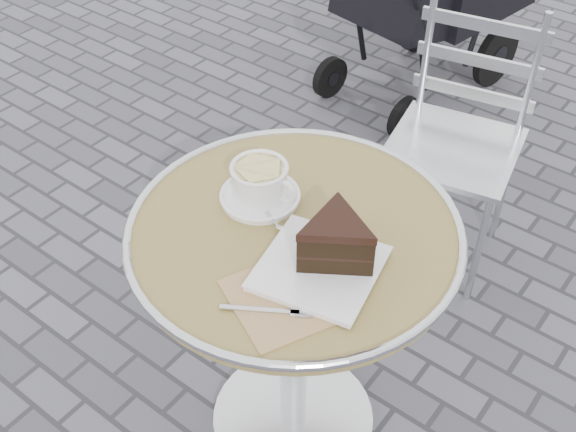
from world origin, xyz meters
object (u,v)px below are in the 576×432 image
Objects in this scene: cafe_table at (294,282)px; bistro_chair at (465,110)px; cake_plate_set at (331,248)px; cappuccino_set at (260,185)px.

bistro_chair is (-0.04, 0.92, -0.04)m from cafe_table.
cake_plate_set is at bearing -92.19° from bistro_chair.
cake_plate_set is at bearing -23.08° from cappuccino_set.
bistro_chair reaches higher than cafe_table.
cafe_table is 0.24m from cappuccino_set.
cafe_table is at bearing 147.40° from cake_plate_set.
bistro_chair reaches higher than cappuccino_set.
cake_plate_set reaches higher than cafe_table.
cake_plate_set is 0.42× the size of bistro_chair.
cafe_table is 0.87× the size of bistro_chair.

